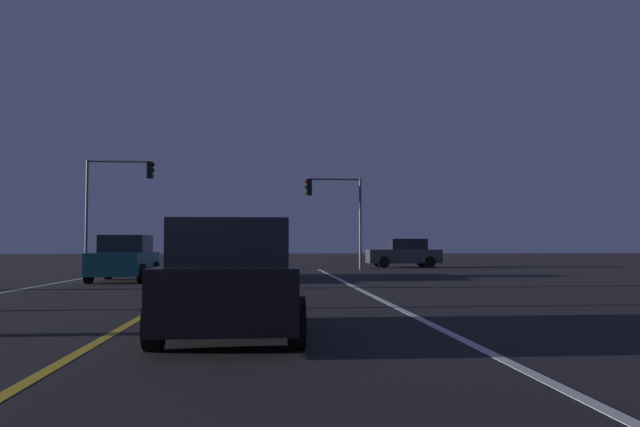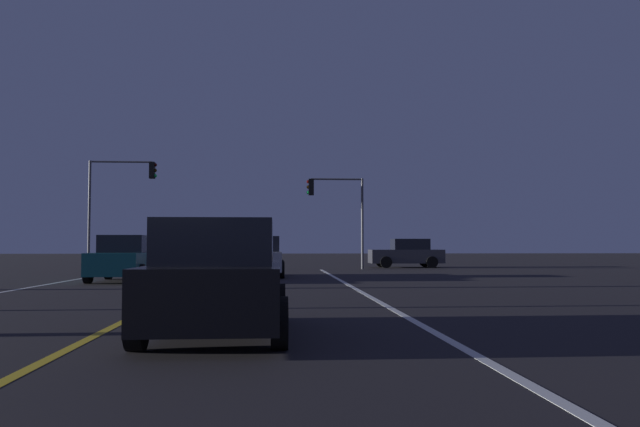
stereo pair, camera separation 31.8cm
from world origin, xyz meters
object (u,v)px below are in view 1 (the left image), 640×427
Objects in this scene: car_crossing_side at (404,254)px; traffic_light_near_left at (119,189)px; car_lead_same_lane at (232,280)px; car_ahead_far at (260,257)px; car_oncoming at (125,259)px; traffic_light_near_right at (333,201)px.

traffic_light_near_left is at bearing 8.48° from car_crossing_side.
car_ahead_far is (0.18, 17.33, 0.00)m from car_lead_same_lane.
car_lead_same_lane is at bearing 18.18° from car_oncoming.
traffic_light_near_right is 0.85× the size of traffic_light_near_left.
car_ahead_far is at bearing 119.79° from car_oncoming.
car_lead_same_lane is 17.33m from car_ahead_far.
traffic_light_near_right is 11.66m from traffic_light_near_left.
car_lead_same_lane is 15.26m from car_oncoming.
car_crossing_side is 5.92m from traffic_light_near_right.
traffic_light_near_right is (8.84, 10.96, 2.95)m from car_oncoming.
car_oncoming is at bearing 51.09° from traffic_light_near_right.
car_crossing_side is at bearing -17.17° from car_lead_same_lane.
car_ahead_far is (4.94, 2.83, 0.00)m from car_oncoming.
traffic_light_near_right is at bearing -25.66° from car_ahead_far.
traffic_light_near_right is (3.91, 8.13, 2.95)m from car_ahead_far.
traffic_light_near_right is at bearing -9.11° from car_lead_same_lane.
car_ahead_far is at bearing -0.58° from car_lead_same_lane.
car_crossing_side is at bearing -38.66° from car_ahead_far.
car_ahead_far is at bearing -46.43° from traffic_light_near_left.
car_lead_same_lane is 0.85× the size of traffic_light_near_right.
car_oncoming and car_ahead_far have the same top height.
traffic_light_near_left is (-11.65, 0.00, 0.62)m from traffic_light_near_right.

